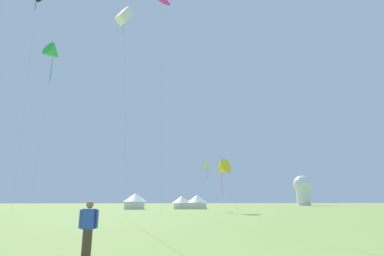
{
  "coord_description": "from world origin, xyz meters",
  "views": [
    {
      "loc": [
        -5.08,
        -5.55,
        1.74
      ],
      "look_at": [
        0.0,
        32.0,
        11.17
      ],
      "focal_mm": 27.37,
      "sensor_mm": 36.0,
      "label": 1
    }
  ],
  "objects": [
    {
      "name": "kite_yellow_delta",
      "position": [
        5.68,
        39.47,
        6.67
      ],
      "size": [
        3.85,
        3.63,
        8.16
      ],
      "color": "yellow",
      "rests_on": "ground"
    },
    {
      "name": "festival_tent_left",
      "position": [
        -8.52,
        59.2,
        1.81
      ],
      "size": [
        5.04,
        5.04,
        3.28
      ],
      "color": "white",
      "rests_on": "ground"
    },
    {
      "name": "kite_white_box",
      "position": [
        -9.0,
        25.96,
        23.17
      ],
      "size": [
        2.73,
        2.78,
        24.4
      ],
      "color": "white",
      "rests_on": "ground"
    },
    {
      "name": "kite_yellow_diamond",
      "position": [
        4.64,
        46.13,
        7.68
      ],
      "size": [
        2.48,
        2.1,
        8.71
      ],
      "color": "yellow",
      "rests_on": "ground"
    },
    {
      "name": "kite_magenta_parafoil",
      "position": [
        -4.34,
        32.98,
        31.12
      ],
      "size": [
        3.07,
        2.72,
        31.71
      ],
      "color": "#E02DA3",
      "rests_on": "ground"
    },
    {
      "name": "festival_tent_center",
      "position": [
        4.75,
        59.2,
        1.61
      ],
      "size": [
        4.48,
        4.48,
        2.91
      ],
      "color": "white",
      "rests_on": "ground"
    },
    {
      "name": "observatory_dome",
      "position": [
        50.09,
        97.78,
        6.01
      ],
      "size": [
        6.4,
        6.4,
        10.8
      ],
      "color": "white",
      "rests_on": "ground"
    },
    {
      "name": "festival_tent_right",
      "position": [
        1.36,
        59.2,
        1.49
      ],
      "size": [
        4.13,
        4.13,
        2.68
      ],
      "color": "white",
      "rests_on": "ground"
    },
    {
      "name": "person_spectator",
      "position": [
        -6.96,
        4.12,
        0.85
      ],
      "size": [
        0.57,
        0.34,
        1.73
      ],
      "color": "#473828",
      "rests_on": "ground"
    },
    {
      "name": "kite_green_delta",
      "position": [
        -22.84,
        43.55,
        26.73
      ],
      "size": [
        4.03,
        4.34,
        28.43
      ],
      "color": "green",
      "rests_on": "ground"
    }
  ]
}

